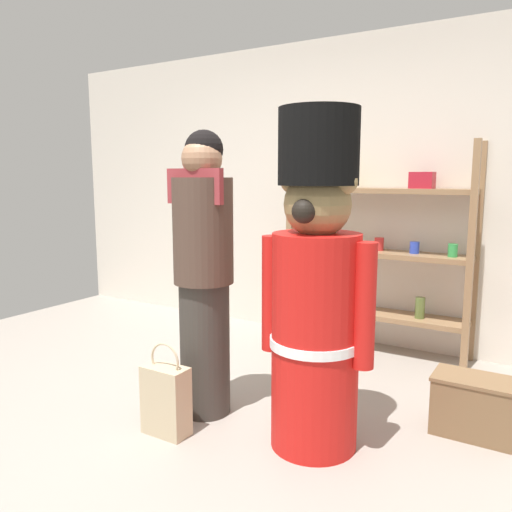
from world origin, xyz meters
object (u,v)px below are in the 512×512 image
at_px(merchandise_shelf, 378,248).
at_px(person_shopper, 204,270).
at_px(teddy_bear_guard, 316,293).
at_px(display_crate, 474,406).
at_px(shopping_bag, 166,399).

distance_m(merchandise_shelf, person_shopper, 1.74).
height_order(teddy_bear_guard, display_crate, teddy_bear_guard).
xyz_separation_m(merchandise_shelf, display_crate, (0.94, -1.11, -0.69)).
distance_m(teddy_bear_guard, person_shopper, 0.74).
bearing_deg(teddy_bear_guard, display_crate, 38.30).
xyz_separation_m(merchandise_shelf, teddy_bear_guard, (0.22, -1.67, -0.02)).
distance_m(merchandise_shelf, teddy_bear_guard, 1.69).
bearing_deg(teddy_bear_guard, person_shopper, 178.97).
xyz_separation_m(shopping_bag, display_crate, (1.47, 0.89, -0.04)).
relative_size(person_shopper, display_crate, 3.83).
bearing_deg(display_crate, teddy_bear_guard, -141.70).
height_order(teddy_bear_guard, person_shopper, teddy_bear_guard).
bearing_deg(display_crate, shopping_bag, -148.81).
distance_m(teddy_bear_guard, shopping_bag, 1.04).
bearing_deg(teddy_bear_guard, merchandise_shelf, 97.48).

